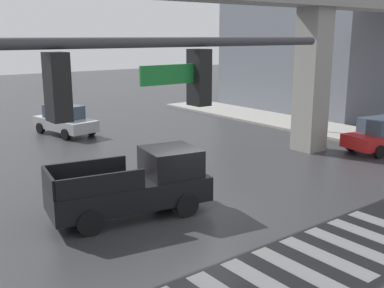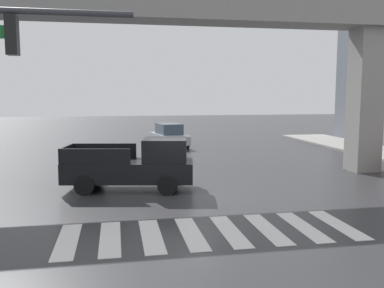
{
  "view_description": "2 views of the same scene",
  "coord_description": "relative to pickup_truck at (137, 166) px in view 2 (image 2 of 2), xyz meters",
  "views": [
    {
      "loc": [
        -9.01,
        -11.41,
        5.69
      ],
      "look_at": [
        1.28,
        1.97,
        1.71
      ],
      "focal_mm": 43.07,
      "sensor_mm": 36.0,
      "label": 1
    },
    {
      "loc": [
        -2.55,
        -15.69,
        3.81
      ],
      "look_at": [
        0.65,
        1.61,
        1.72
      ],
      "focal_mm": 38.92,
      "sensor_mm": 36.0,
      "label": 2
    }
  ],
  "objects": [
    {
      "name": "ground_plane",
      "position": [
        1.75,
        -0.88,
        -0.99
      ],
      "size": [
        120.0,
        120.0,
        0.0
      ],
      "primitive_type": "plane",
      "color": "#2D2D30"
    },
    {
      "name": "sedan_silver",
      "position": [
        3.04,
        13.41,
        -0.14
      ],
      "size": [
        2.53,
        4.55,
        1.72
      ],
      "color": "#A8AAAF",
      "rests_on": "ground"
    },
    {
      "name": "crosswalk_stripes",
      "position": [
        1.75,
        -5.65,
        -0.98
      ],
      "size": [
        8.25,
        2.8,
        0.01
      ],
      "color": "silver",
      "rests_on": "ground"
    },
    {
      "name": "pickup_truck",
      "position": [
        0.0,
        0.0,
        0.0
      ],
      "size": [
        5.36,
        2.78,
        2.08
      ],
      "color": "black",
      "rests_on": "ground"
    },
    {
      "name": "elevated_overpass",
      "position": [
        1.75,
        2.22,
        5.92
      ],
      "size": [
        48.56,
        1.95,
        8.22
      ],
      "color": "gray",
      "rests_on": "ground"
    }
  ]
}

